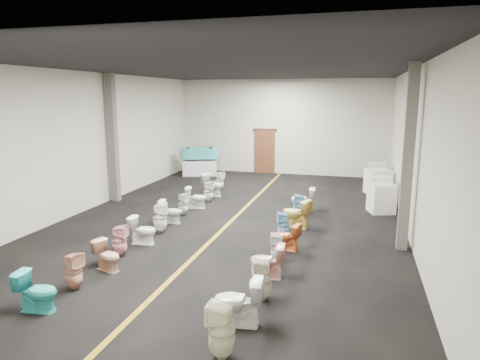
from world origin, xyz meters
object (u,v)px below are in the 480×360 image
(toilet_left_10, at_px, (213,185))
(toilet_left_8, at_px, (196,198))
(toilet_left_3, at_px, (120,241))
(toilet_left_5, at_px, (160,218))
(toilet_left_6, at_px, (171,212))
(toilet_right_1, at_px, (238,302))
(toilet_left_2, at_px, (108,256))
(toilet_left_9, at_px, (208,191))
(toilet_right_6, at_px, (283,225))
(toilet_left_11, at_px, (219,181))
(toilet_right_0, at_px, (222,331))
(toilet_right_8, at_px, (300,206))
(toilet_right_7, at_px, (296,213))
(appliance_crate_c, at_px, (378,182))
(appliance_crate_b, at_px, (380,190))
(toilet_right_5, at_px, (287,237))
(appliance_crate_d, at_px, (377,175))
(toilet_right_4, at_px, (277,248))
(toilet_right_9, at_px, (303,200))
(toilet_left_7, at_px, (183,204))
(toilet_right_3, at_px, (267,261))
(toilet_left_1, at_px, (73,271))
(toilet_left_4, at_px, (143,230))
(toilet_right_2, at_px, (262,279))
(display_table, at_px, (200,168))
(toilet_left_0, at_px, (37,291))
(appliance_crate_a, at_px, (381,198))
(bathtub, at_px, (200,153))

(toilet_left_10, bearing_deg, toilet_left_8, -164.65)
(toilet_left_3, relative_size, toilet_left_5, 0.90)
(toilet_left_6, distance_m, toilet_right_1, 6.12)
(toilet_left_2, xyz_separation_m, toilet_left_9, (0.03, 6.36, 0.05))
(toilet_left_8, bearing_deg, toilet_left_2, 170.66)
(toilet_left_6, xyz_separation_m, toilet_left_9, (0.19, 2.76, 0.03))
(toilet_right_6, bearing_deg, toilet_left_11, -166.91)
(toilet_right_0, height_order, toilet_right_8, toilet_right_0)
(toilet_left_8, distance_m, toilet_right_7, 3.76)
(toilet_left_11, bearing_deg, appliance_crate_c, -63.61)
(toilet_left_11, distance_m, toilet_right_0, 11.23)
(appliance_crate_b, relative_size, toilet_right_6, 1.38)
(toilet_right_6, bearing_deg, toilet_right_5, -6.22)
(toilet_left_5, bearing_deg, appliance_crate_d, -52.92)
(toilet_left_2, height_order, toilet_right_4, toilet_right_4)
(toilet_right_9, bearing_deg, toilet_left_7, -72.54)
(toilet_left_6, xyz_separation_m, toilet_right_3, (3.58, -3.06, 0.02))
(toilet_left_1, bearing_deg, toilet_right_1, -82.55)
(toilet_right_4, height_order, toilet_right_6, toilet_right_6)
(appliance_crate_d, height_order, toilet_right_9, appliance_crate_d)
(toilet_right_1, height_order, toilet_right_5, toilet_right_1)
(appliance_crate_c, distance_m, toilet_right_7, 5.62)
(appliance_crate_c, bearing_deg, toilet_right_6, -113.32)
(toilet_left_8, distance_m, toilet_left_9, 0.94)
(toilet_left_4, relative_size, toilet_right_2, 0.89)
(toilet_left_2, xyz_separation_m, toilet_left_10, (-0.12, 7.29, 0.09))
(appliance_crate_b, distance_m, appliance_crate_d, 2.83)
(display_table, relative_size, toilet_left_0, 2.16)
(toilet_left_11, bearing_deg, appliance_crate_d, -52.71)
(appliance_crate_b, distance_m, toilet_left_6, 7.31)
(toilet_right_2, bearing_deg, appliance_crate_d, 148.45)
(appliance_crate_a, distance_m, toilet_right_5, 4.86)
(toilet_left_0, height_order, toilet_right_9, toilet_right_9)
(toilet_left_5, xyz_separation_m, toilet_right_5, (3.59, -0.38, -0.09))
(toilet_left_6, distance_m, toilet_right_7, 3.70)
(toilet_right_1, bearing_deg, toilet_left_3, -128.46)
(appliance_crate_b, distance_m, toilet_left_4, 8.43)
(appliance_crate_d, bearing_deg, toilet_right_1, -102.20)
(toilet_left_7, relative_size, toilet_right_5, 1.07)
(toilet_left_9, relative_size, toilet_left_10, 0.91)
(appliance_crate_b, distance_m, toilet_right_7, 4.24)
(toilet_left_5, bearing_deg, toilet_left_0, 162.87)
(toilet_left_1, relative_size, toilet_left_9, 0.99)
(display_table, xyz_separation_m, toilet_left_11, (1.94, -2.88, 0.02))
(toilet_right_8, bearing_deg, appliance_crate_c, 145.13)
(toilet_left_1, bearing_deg, toilet_left_7, 14.65)
(appliance_crate_d, distance_m, toilet_left_7, 8.53)
(bathtub, bearing_deg, toilet_left_3, -99.30)
(toilet_left_2, relative_size, toilet_right_9, 0.83)
(toilet_left_9, height_order, toilet_right_8, toilet_left_9)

